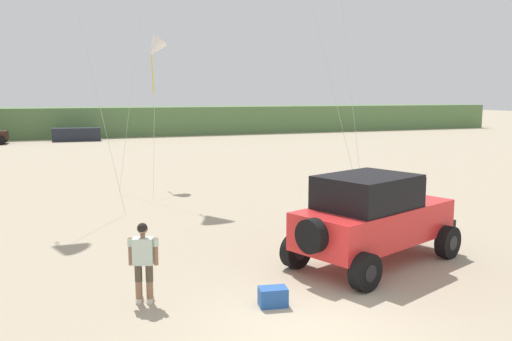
# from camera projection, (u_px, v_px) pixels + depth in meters

# --- Properties ---
(ground_plane) EXTENTS (220.00, 220.00, 0.00)m
(ground_plane) POSITION_uv_depth(u_px,v_px,m) (312.00, 325.00, 9.62)
(ground_plane) COLOR tan
(dune_ridge) EXTENTS (90.00, 6.10, 2.94)m
(dune_ridge) POSITION_uv_depth(u_px,v_px,m) (124.00, 121.00, 55.04)
(dune_ridge) COLOR #567A47
(dune_ridge) RESTS_ON ground_plane
(jeep) EXTENTS (4.99, 3.75, 2.26)m
(jeep) POSITION_uv_depth(u_px,v_px,m) (373.00, 216.00, 13.03)
(jeep) COLOR red
(jeep) RESTS_ON ground_plane
(person_watching) EXTENTS (0.59, 0.41, 1.67)m
(person_watching) POSITION_uv_depth(u_px,v_px,m) (143.00, 258.00, 10.53)
(person_watching) COLOR #8C664C
(person_watching) RESTS_ON ground_plane
(cooler_box) EXTENTS (0.61, 0.45, 0.38)m
(cooler_box) POSITION_uv_depth(u_px,v_px,m) (273.00, 297.00, 10.49)
(cooler_box) COLOR #23519E
(cooler_box) RESTS_ON ground_plane
(distant_sedan) EXTENTS (4.30, 1.95, 1.20)m
(distant_sedan) POSITION_uv_depth(u_px,v_px,m) (77.00, 134.00, 48.36)
(distant_sedan) COLOR #1E232D
(distant_sedan) RESTS_ON ground_plane
(kite_blue_swept) EXTENTS (1.67, 5.03, 6.94)m
(kite_blue_swept) POSITION_uv_depth(u_px,v_px,m) (155.00, 48.00, 24.39)
(kite_blue_swept) COLOR white
(kite_blue_swept) RESTS_ON ground_plane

